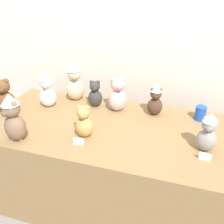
{
  "coord_description": "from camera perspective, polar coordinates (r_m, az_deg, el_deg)",
  "views": [
    {
      "loc": [
        0.44,
        -1.18,
        1.66
      ],
      "look_at": [
        0.0,
        0.25,
        0.85
      ],
      "focal_mm": 38.67,
      "sensor_mm": 36.0,
      "label": 1
    }
  ],
  "objects": [
    {
      "name": "party_cup_blue",
      "position": [
        1.94,
        20.17,
        -0.25
      ],
      "size": [
        0.08,
        0.08,
        0.11
      ],
      "primitive_type": "cylinder",
      "color": "blue",
      "rests_on": "display_table"
    },
    {
      "name": "wall_back",
      "position": [
        2.2,
        5.6,
        19.0
      ],
      "size": [
        7.0,
        0.08,
        2.6
      ],
      "primitive_type": "cube",
      "color": "silver",
      "rests_on": "ground_plane"
    },
    {
      "name": "teddy_bear_ash",
      "position": [
        1.57,
        21.69,
        -4.55
      ],
      "size": [
        0.13,
        0.12,
        0.27
      ],
      "rotation": [
        0.0,
        0.0,
        -0.14
      ],
      "color": "gray",
      "rests_on": "display_table"
    },
    {
      "name": "teddy_bear_sand",
      "position": [
        2.12,
        -8.83,
        7.03
      ],
      "size": [
        0.2,
        0.19,
        0.34
      ],
      "rotation": [
        0.0,
        0.0,
        0.5
      ],
      "color": "#CCB78E",
      "rests_on": "display_table"
    },
    {
      "name": "ground_plane",
      "position": [
        2.08,
        -2.21,
        -24.29
      ],
      "size": [
        10.0,
        10.0,
        0.0
      ],
      "primitive_type": "plane",
      "color": "gray"
    },
    {
      "name": "teddy_bear_honey",
      "position": [
        1.61,
        -6.62,
        -2.44
      ],
      "size": [
        0.14,
        0.12,
        0.24
      ],
      "rotation": [
        0.0,
        0.0,
        0.19
      ],
      "color": "tan",
      "rests_on": "display_table"
    },
    {
      "name": "teddy_bear_blush",
      "position": [
        1.92,
        1.32,
        4.01
      ],
      "size": [
        0.19,
        0.18,
        0.29
      ],
      "rotation": [
        0.0,
        0.0,
        0.54
      ],
      "color": "beige",
      "rests_on": "display_table"
    },
    {
      "name": "name_card_front_middle",
      "position": [
        1.58,
        -7.93,
        -6.93
      ],
      "size": [
        0.07,
        0.02,
        0.05
      ],
      "primitive_type": "cube",
      "rotation": [
        0.0,
        0.0,
        0.17
      ],
      "color": "white",
      "rests_on": "display_table"
    },
    {
      "name": "teddy_bear_chestnut",
      "position": [
        2.07,
        -23.96,
        3.21
      ],
      "size": [
        0.19,
        0.18,
        0.29
      ],
      "rotation": [
        0.0,
        0.0,
        0.44
      ],
      "color": "brown",
      "rests_on": "display_table"
    },
    {
      "name": "teddy_bear_snow",
      "position": [
        2.06,
        -15.14,
        5.08
      ],
      "size": [
        0.17,
        0.15,
        0.31
      ],
      "rotation": [
        0.0,
        0.0,
        0.31
      ],
      "color": "white",
      "rests_on": "display_table"
    },
    {
      "name": "teddy_bear_mocha",
      "position": [
        1.67,
        -22.32,
        -1.37
      ],
      "size": [
        0.18,
        0.16,
        0.33
      ],
      "rotation": [
        0.0,
        0.0,
        -0.27
      ],
      "color": "#7F6047",
      "rests_on": "display_table"
    },
    {
      "name": "display_table",
      "position": [
        1.98,
        -0.0,
        -12.37
      ],
      "size": [
        1.94,
        0.88,
        0.73
      ],
      "primitive_type": "cube",
      "color": "olive",
      "rests_on": "ground_plane"
    },
    {
      "name": "name_card_front_left",
      "position": [
        1.73,
        -21.74,
        -5.51
      ],
      "size": [
        0.07,
        0.02,
        0.05
      ],
      "primitive_type": "cube",
      "rotation": [
        0.0,
        0.0,
        0.16
      ],
      "color": "white",
      "rests_on": "display_table"
    },
    {
      "name": "teddy_bear_charcoal",
      "position": [
        2.01,
        -4.01,
        4.19
      ],
      "size": [
        0.14,
        0.13,
        0.23
      ],
      "rotation": [
        0.0,
        0.0,
        0.28
      ],
      "color": "#383533",
      "rests_on": "display_table"
    },
    {
      "name": "teddy_bear_cocoa",
      "position": [
        1.89,
        10.22,
        2.76
      ],
      "size": [
        0.14,
        0.12,
        0.26
      ],
      "rotation": [
        0.0,
        0.0,
        0.22
      ],
      "color": "#4C3323",
      "rests_on": "display_table"
    },
    {
      "name": "name_card_front_right",
      "position": [
        1.54,
        21.14,
        -9.86
      ],
      "size": [
        0.07,
        0.02,
        0.05
      ],
      "primitive_type": "cube",
      "rotation": [
        0.0,
        0.0,
        -0.14
      ],
      "color": "white",
      "rests_on": "display_table"
    }
  ]
}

